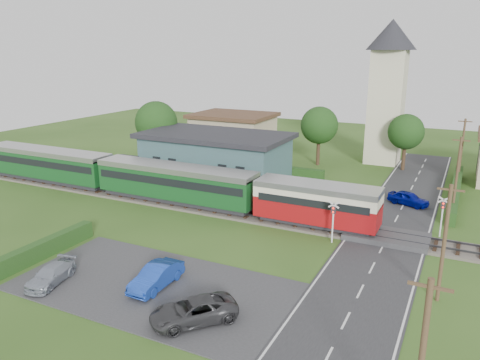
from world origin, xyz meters
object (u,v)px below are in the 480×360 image
at_px(church_tower, 388,82).
at_px(car_on_road, 408,198).
at_px(train, 148,178).
at_px(station_building, 215,157).
at_px(crossing_signal_near, 333,216).
at_px(house_west, 233,133).
at_px(crossing_signal_far, 443,211).
at_px(equipment_hut, 124,169).
at_px(car_park_dark, 193,311).
at_px(pedestrian_far, 135,174).
at_px(pedestrian_near, 239,192).
at_px(car_park_blue, 156,276).
at_px(car_park_silver, 51,275).

xyz_separation_m(church_tower, car_on_road, (5.37, -16.71, -9.54)).
bearing_deg(train, church_tower, 56.19).
relative_size(station_building, car_on_road, 4.28).
bearing_deg(crossing_signal_near, house_west, 130.11).
distance_m(station_building, house_west, 14.87).
bearing_deg(crossing_signal_far, car_on_road, 115.07).
xyz_separation_m(equipment_hut, church_tower, (23.00, 22.80, 8.48)).
bearing_deg(car_park_dark, crossing_signal_far, 101.24).
bearing_deg(pedestrian_far, pedestrian_near, -95.64).
bearing_deg(pedestrian_far, equipment_hut, 81.91).
bearing_deg(car_park_blue, church_tower, 81.13).
height_order(church_tower, car_park_dark, church_tower).
xyz_separation_m(train, house_west, (-2.59, 23.00, 0.61)).
bearing_deg(church_tower, crossing_signal_far, -69.98).
distance_m(crossing_signal_near, pedestrian_near, 11.47).
bearing_deg(church_tower, house_west, -171.47).
distance_m(crossing_signal_near, car_park_silver, 19.76).
xyz_separation_m(car_park_blue, car_park_dark, (4.05, -2.26, -0.04)).
bearing_deg(train, crossing_signal_near, -7.29).
xyz_separation_m(equipment_hut, house_west, (3.00, 19.80, 1.04)).
relative_size(crossing_signal_far, car_on_road, 0.88).
xyz_separation_m(train, pedestrian_far, (-4.08, 3.07, -0.88)).
relative_size(equipment_hut, car_park_dark, 0.55).
xyz_separation_m(church_tower, house_west, (-20.00, -3.00, -7.43)).
relative_size(station_building, church_tower, 0.91).
xyz_separation_m(church_tower, crossing_signal_far, (8.60, -23.61, -8.08)).
distance_m(equipment_hut, train, 6.45).
bearing_deg(car_on_road, crossing_signal_near, -179.30).
relative_size(equipment_hut, pedestrian_near, 1.68).
relative_size(car_park_silver, pedestrian_far, 2.25).
distance_m(car_park_silver, car_park_dark, 10.18).
bearing_deg(equipment_hut, pedestrian_near, -2.58).
xyz_separation_m(crossing_signal_near, car_park_dark, (-3.60, -13.85, -1.42)).
height_order(train, car_on_road, train).
xyz_separation_m(car_on_road, car_park_dark, (-7.57, -25.55, 0.04)).
relative_size(house_west, crossing_signal_near, 3.30).
bearing_deg(car_on_road, equipment_hut, 121.57).
distance_m(car_park_silver, pedestrian_far, 21.61).
bearing_deg(car_park_dark, equipment_hut, 178.24).
xyz_separation_m(station_building, car_park_silver, (2.63, -25.49, -2.06)).
bearing_deg(church_tower, car_on_road, -72.17).
xyz_separation_m(house_west, car_on_road, (25.37, -13.71, -2.11)).
relative_size(equipment_hut, church_tower, 0.14).
bearing_deg(pedestrian_near, train, 1.30).
bearing_deg(pedestrian_far, car_park_dark, -138.37).
bearing_deg(crossing_signal_far, pedestrian_far, 178.70).
distance_m(train, pedestrian_near, 8.95).
distance_m(pedestrian_near, pedestrian_far, 12.61).
xyz_separation_m(equipment_hut, train, (5.59, -3.20, 0.43)).
distance_m(equipment_hut, station_building, 9.92).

